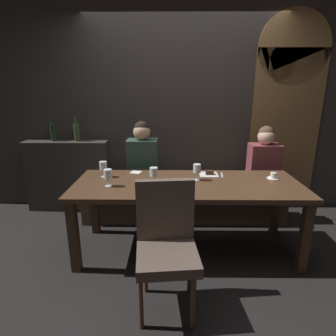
% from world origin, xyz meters
% --- Properties ---
extents(ground, '(9.00, 9.00, 0.00)m').
position_xyz_m(ground, '(0.00, 0.00, 0.00)').
color(ground, black).
extents(back_wall_tiled, '(6.00, 0.12, 3.00)m').
position_xyz_m(back_wall_tiled, '(0.00, 1.22, 1.50)').
color(back_wall_tiled, '#383330').
rests_on(back_wall_tiled, ground).
extents(arched_door, '(0.90, 0.05, 2.55)m').
position_xyz_m(arched_door, '(1.35, 1.15, 1.36)').
color(arched_door, olive).
rests_on(arched_door, ground).
extents(back_counter, '(1.10, 0.28, 0.95)m').
position_xyz_m(back_counter, '(-1.55, 1.04, 0.47)').
color(back_counter, '#2F2B29').
rests_on(back_counter, ground).
extents(dining_table, '(2.20, 0.84, 0.74)m').
position_xyz_m(dining_table, '(0.00, 0.00, 0.65)').
color(dining_table, '#412B1C').
rests_on(dining_table, ground).
extents(banquette_bench, '(2.50, 0.44, 0.45)m').
position_xyz_m(banquette_bench, '(0.00, 0.70, 0.23)').
color(banquette_bench, '#4A3C2E').
rests_on(banquette_bench, ground).
extents(chair_near_side, '(0.48, 0.48, 0.98)m').
position_xyz_m(chair_near_side, '(-0.19, -0.72, 0.56)').
color(chair_near_side, '#4C3321').
rests_on(chair_near_side, ground).
extents(diner_redhead, '(0.36, 0.24, 0.81)m').
position_xyz_m(diner_redhead, '(-0.50, 0.68, 0.83)').
color(diner_redhead, '#2D473D').
rests_on(diner_redhead, banquette_bench).
extents(diner_bearded, '(0.36, 0.24, 0.75)m').
position_xyz_m(diner_bearded, '(0.97, 0.71, 0.80)').
color(diner_bearded, brown).
rests_on(diner_bearded, banquette_bench).
extents(wine_bottle_dark_red, '(0.08, 0.08, 0.33)m').
position_xyz_m(wine_bottle_dark_red, '(-1.71, 1.05, 1.07)').
color(wine_bottle_dark_red, black).
rests_on(wine_bottle_dark_red, back_counter).
extents(wine_bottle_pale_label, '(0.08, 0.08, 0.33)m').
position_xyz_m(wine_bottle_pale_label, '(-1.40, 1.05, 1.07)').
color(wine_bottle_pale_label, '#384728').
rests_on(wine_bottle_pale_label, back_counter).
extents(wine_glass_far_left, '(0.08, 0.08, 0.16)m').
position_xyz_m(wine_glass_far_left, '(-0.75, -0.10, 0.86)').
color(wine_glass_far_left, silver).
rests_on(wine_glass_far_left, dining_table).
extents(wine_glass_center_back, '(0.08, 0.08, 0.16)m').
position_xyz_m(wine_glass_center_back, '(-0.32, -0.04, 0.86)').
color(wine_glass_center_back, silver).
rests_on(wine_glass_center_back, dining_table).
extents(wine_glass_center_front, '(0.08, 0.08, 0.16)m').
position_xyz_m(wine_glass_center_front, '(0.10, 0.08, 0.85)').
color(wine_glass_center_front, silver).
rests_on(wine_glass_center_front, dining_table).
extents(wine_glass_near_left, '(0.08, 0.08, 0.16)m').
position_xyz_m(wine_glass_near_left, '(-0.85, 0.17, 0.85)').
color(wine_glass_near_left, silver).
rests_on(wine_glass_near_left, dining_table).
extents(espresso_cup, '(0.12, 0.12, 0.06)m').
position_xyz_m(espresso_cup, '(0.88, 0.13, 0.77)').
color(espresso_cup, white).
rests_on(espresso_cup, dining_table).
extents(dessert_plate, '(0.19, 0.19, 0.05)m').
position_xyz_m(dessert_plate, '(0.24, 0.24, 0.75)').
color(dessert_plate, white).
rests_on(dessert_plate, dining_table).
extents(fork_on_table, '(0.04, 0.17, 0.01)m').
position_xyz_m(fork_on_table, '(0.38, 0.23, 0.74)').
color(fork_on_table, silver).
rests_on(fork_on_table, dining_table).
extents(folded_napkin, '(0.13, 0.13, 0.01)m').
position_xyz_m(folded_napkin, '(-0.54, 0.32, 0.74)').
color(folded_napkin, silver).
rests_on(folded_napkin, dining_table).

